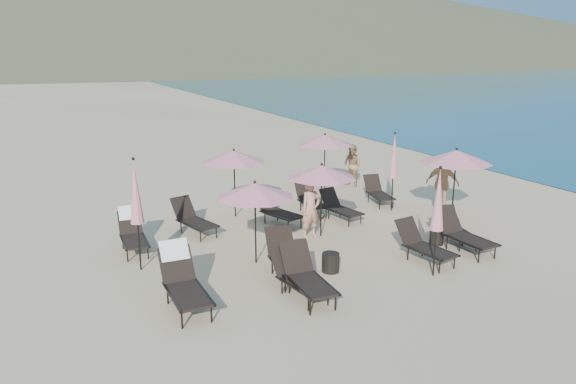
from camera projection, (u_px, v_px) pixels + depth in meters
name	position (u px, v px, depth m)	size (l,w,h in m)	color
ground	(389.00, 263.00, 13.72)	(800.00, 800.00, 0.00)	#D6BA8C
volcanic_headland	(166.00, 4.00, 300.47)	(690.00, 690.00, 55.00)	brown
lounger_0	(183.00, 279.00, 11.39)	(0.73, 1.91, 1.18)	black
lounger_1	(287.00, 258.00, 12.81)	(0.93, 1.82, 1.00)	black
lounger_2	(298.00, 277.00, 11.87)	(0.80, 1.64, 0.91)	black
lounger_3	(424.00, 244.00, 13.76)	(0.83, 1.70, 0.94)	black
lounger_4	(463.00, 233.00, 14.46)	(0.74, 1.79, 1.01)	black
lounger_5	(455.00, 228.00, 15.09)	(0.92, 1.61, 0.88)	black
lounger_6	(132.00, 232.00, 14.54)	(0.70, 1.67, 1.02)	black
lounger_7	(193.00, 218.00, 15.81)	(1.03, 1.74, 0.94)	black
lounger_8	(277.00, 210.00, 16.65)	(1.08, 1.75, 0.94)	black
lounger_9	(310.00, 200.00, 17.84)	(0.71, 1.57, 0.87)	black
lounger_10	(340.00, 207.00, 17.05)	(0.81, 1.59, 0.87)	black
lounger_11	(378.00, 192.00, 18.83)	(0.85, 1.59, 0.86)	black
lounger_12	(306.00, 275.00, 11.81)	(0.79, 1.81, 1.02)	black
umbrella_open_0	(255.00, 190.00, 13.30)	(1.93, 1.93, 2.08)	black
umbrella_open_1	(322.00, 172.00, 15.22)	(1.94, 1.94, 2.08)	black
umbrella_open_2	(456.00, 157.00, 16.40)	(2.11, 2.11, 2.27)	black
umbrella_open_3	(234.00, 157.00, 16.99)	(1.99, 1.99, 2.14)	black
umbrella_open_4	(325.00, 140.00, 19.81)	(2.02, 2.02, 2.17)	black
umbrella_closed_0	(438.00, 200.00, 12.53)	(0.30, 0.30, 2.60)	black
umbrella_closed_1	(394.00, 157.00, 17.61)	(0.30, 0.30, 2.56)	black
umbrella_closed_2	(136.00, 193.00, 12.84)	(0.32, 0.32, 2.73)	black
side_table_0	(331.00, 262.00, 13.16)	(0.42, 0.42, 0.46)	black
side_table_1	(437.00, 236.00, 14.98)	(0.37, 0.37, 0.49)	black
beachgoer_a	(311.00, 209.00, 15.35)	(0.60, 0.39, 1.64)	tan
beachgoer_b	(352.00, 166.00, 20.98)	(0.77, 0.60, 1.59)	#A07952
beachgoer_c	(442.00, 183.00, 17.90)	(1.04, 0.43, 1.78)	tan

